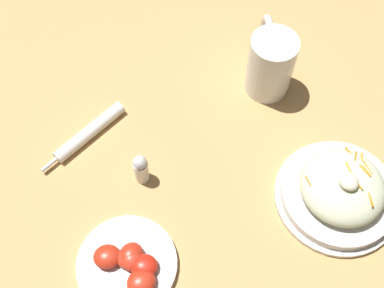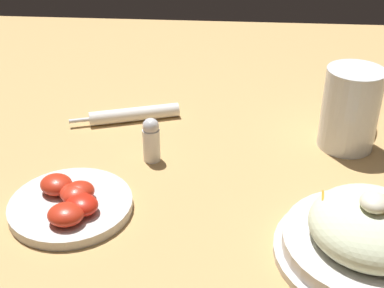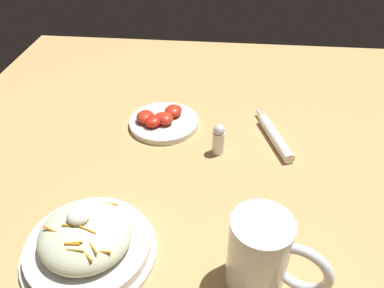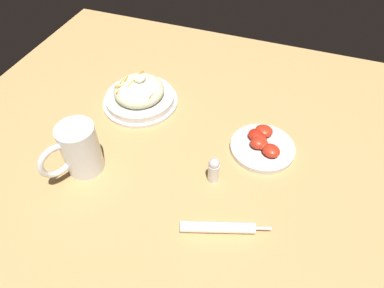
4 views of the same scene
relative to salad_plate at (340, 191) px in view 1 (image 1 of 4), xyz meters
name	(u,v)px [view 1 (image 1 of 4)]	position (x,y,z in m)	size (l,w,h in m)	color
ground_plane	(178,149)	(0.23, 0.21, -0.03)	(1.43, 1.43, 0.00)	tan
salad_plate	(340,191)	(0.00, 0.00, 0.00)	(0.23, 0.23, 0.10)	silver
beer_mug	(270,66)	(0.28, -0.02, 0.03)	(0.15, 0.10, 0.14)	white
napkin_roll	(89,132)	(0.34, 0.35, -0.02)	(0.08, 0.20, 0.03)	white
tomato_plate	(128,264)	(0.06, 0.39, -0.02)	(0.17, 0.17, 0.04)	silver
salt_shaker	(141,168)	(0.21, 0.30, 0.00)	(0.03, 0.03, 0.08)	white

